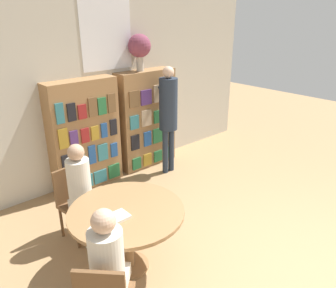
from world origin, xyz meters
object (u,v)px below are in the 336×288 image
at_px(bookshelf_left, 85,135).
at_px(seated_reader_left, 82,187).
at_px(seated_reader_right, 108,263).
at_px(flower_vase, 140,47).
at_px(librarian_standing, 168,109).
at_px(reading_table, 127,220).
at_px(bookshelf_right, 147,119).
at_px(chair_left_side, 75,198).

distance_m(bookshelf_left, seated_reader_left, 1.44).
relative_size(bookshelf_left, seated_reader_right, 1.36).
bearing_deg(flower_vase, seated_reader_left, -146.27).
bearing_deg(librarian_standing, seated_reader_left, -160.21).
distance_m(flower_vase, seated_reader_left, 2.63).
bearing_deg(reading_table, seated_reader_right, -135.99).
bearing_deg(bookshelf_right, flower_vase, 177.35).
relative_size(flower_vase, seated_reader_left, 0.47).
bearing_deg(bookshelf_left, seated_reader_left, -120.49).
bearing_deg(reading_table, flower_vase, 48.87).
bearing_deg(librarian_standing, chair_left_side, -164.89).
relative_size(flower_vase, seated_reader_right, 0.47).
relative_size(flower_vase, librarian_standing, 0.32).
xyz_separation_m(flower_vase, seated_reader_right, (-2.30, -2.53, -1.39)).
bearing_deg(flower_vase, chair_left_side, -150.53).
xyz_separation_m(bookshelf_left, flower_vase, (1.13, 0.00, 1.26)).
distance_m(bookshelf_left, flower_vase, 1.69).
xyz_separation_m(reading_table, seated_reader_right, (-0.55, -0.54, 0.11)).
relative_size(flower_vase, reading_table, 0.49).
bearing_deg(librarian_standing, bookshelf_right, 98.36).
relative_size(seated_reader_left, seated_reader_right, 1.00).
distance_m(bookshelf_left, bookshelf_right, 1.23).
height_order(flower_vase, seated_reader_left, flower_vase).
bearing_deg(seated_reader_right, chair_left_side, 119.98).
bearing_deg(flower_vase, seated_reader_right, -132.22).
distance_m(chair_left_side, librarian_standing, 2.22).
xyz_separation_m(flower_vase, chair_left_side, (-1.88, -1.06, -1.62)).
height_order(seated_reader_left, seated_reader_right, seated_reader_right).
distance_m(bookshelf_right, reading_table, 2.73).
relative_size(bookshelf_right, reading_table, 1.43).
height_order(bookshelf_right, flower_vase, flower_vase).
relative_size(seated_reader_right, librarian_standing, 0.69).
relative_size(reading_table, chair_left_side, 1.34).
height_order(reading_table, chair_left_side, chair_left_side).
bearing_deg(librarian_standing, seated_reader_right, -140.69).
distance_m(reading_table, librarian_standing, 2.49).
relative_size(chair_left_side, seated_reader_left, 0.71).
distance_m(chair_left_side, seated_reader_right, 1.55).
bearing_deg(reading_table, bookshelf_left, 72.78).
distance_m(flower_vase, reading_table, 3.05).
height_order(bookshelf_right, seated_reader_left, bookshelf_right).
height_order(bookshelf_left, chair_left_side, bookshelf_left).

